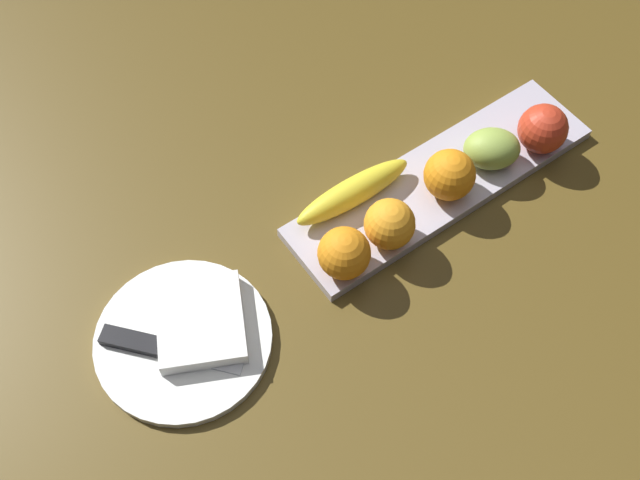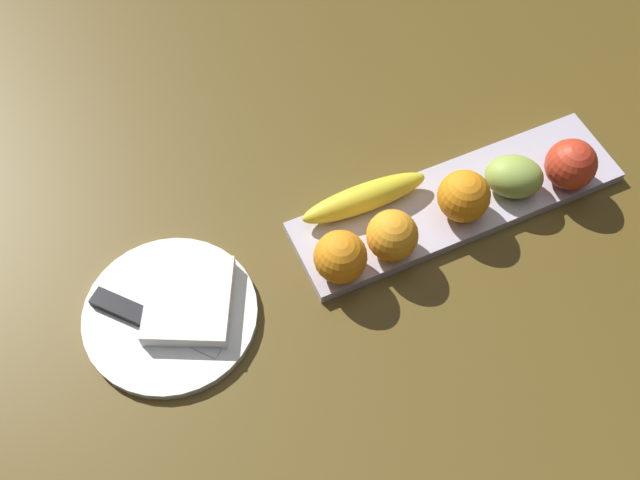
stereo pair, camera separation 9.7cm
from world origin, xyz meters
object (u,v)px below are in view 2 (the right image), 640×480
at_px(folded_napkin, 189,300).
at_px(orange_center, 340,257).
at_px(fruit_tray, 457,202).
at_px(orange_near_apple, 392,235).
at_px(grape_bunch, 514,176).
at_px(banana, 365,198).
at_px(dinner_plate, 171,315).
at_px(orange_near_banana, 464,196).
at_px(knife, 136,314).
at_px(apple, 571,164).

bearing_deg(folded_napkin, orange_center, -10.54).
height_order(fruit_tray, orange_near_apple, orange_near_apple).
height_order(orange_center, grape_bunch, orange_center).
relative_size(banana, orange_center, 2.64).
bearing_deg(dinner_plate, orange_center, -9.24).
xyz_separation_m(banana, orange_near_banana, (0.12, -0.06, 0.02)).
xyz_separation_m(grape_bunch, dinner_plate, (-0.49, 0.02, -0.04)).
relative_size(banana, orange_near_apple, 2.68).
xyz_separation_m(fruit_tray, orange_near_banana, (-0.01, -0.02, 0.04)).
relative_size(fruit_tray, dinner_plate, 2.12).
xyz_separation_m(orange_near_banana, knife, (-0.45, 0.03, -0.03)).
bearing_deg(orange_near_banana, knife, 175.85).
height_order(fruit_tray, apple, apple).
bearing_deg(knife, dinner_plate, 31.13).
xyz_separation_m(orange_near_banana, dinner_plate, (-0.41, 0.02, -0.05)).
bearing_deg(apple, grape_bunch, 166.00).
bearing_deg(orange_near_apple, grape_bunch, 5.56).
bearing_deg(fruit_tray, dinner_plate, 180.00).
bearing_deg(orange_center, orange_near_banana, 4.90).
relative_size(grape_bunch, dinner_plate, 0.36).
distance_m(folded_napkin, knife, 0.07).
relative_size(orange_near_banana, knife, 0.47).
distance_m(apple, folded_napkin, 0.54).
bearing_deg(banana, folded_napkin, -169.87).
xyz_separation_m(apple, grape_bunch, (-0.08, 0.02, -0.01)).
bearing_deg(apple, folded_napkin, 176.38).
bearing_deg(dinner_plate, folded_napkin, 0.00).
bearing_deg(orange_near_apple, fruit_tray, 15.65).
distance_m(banana, orange_near_apple, 0.08).
height_order(grape_bunch, knife, grape_bunch).
bearing_deg(apple, orange_near_banana, 174.81).
height_order(apple, knife, apple).
bearing_deg(folded_napkin, orange_near_banana, -2.97).
bearing_deg(orange_center, orange_near_apple, 1.23).
distance_m(fruit_tray, orange_near_apple, 0.13).
xyz_separation_m(fruit_tray, banana, (-0.12, 0.04, 0.03)).
relative_size(orange_near_apple, dinner_plate, 0.31).
bearing_deg(apple, knife, 175.57).
bearing_deg(orange_near_banana, orange_near_apple, -172.74).
bearing_deg(orange_near_banana, banana, 151.78).
bearing_deg(knife, apple, 44.61).
bearing_deg(orange_near_apple, folded_napkin, 172.69).
bearing_deg(folded_napkin, knife, 169.22).
height_order(apple, orange_center, apple).
bearing_deg(fruit_tray, apple, -12.76).
xyz_separation_m(banana, grape_bunch, (0.20, -0.06, 0.01)).
relative_size(orange_near_apple, orange_center, 0.99).
relative_size(apple, folded_napkin, 0.59).
height_order(dinner_plate, folded_napkin, folded_napkin).
bearing_deg(folded_napkin, dinner_plate, 180.00).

